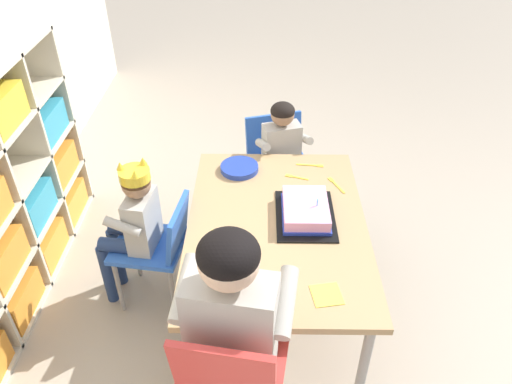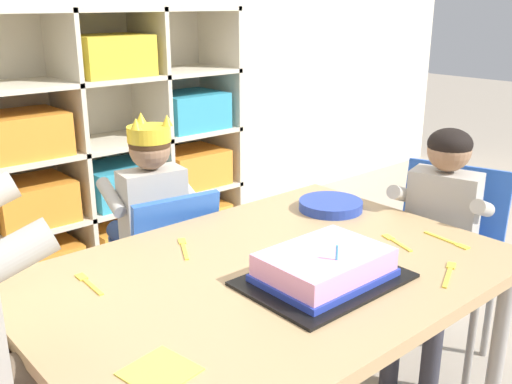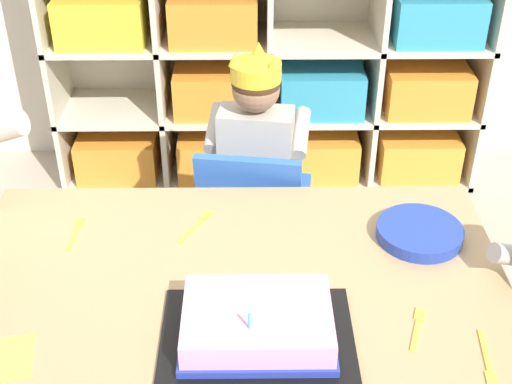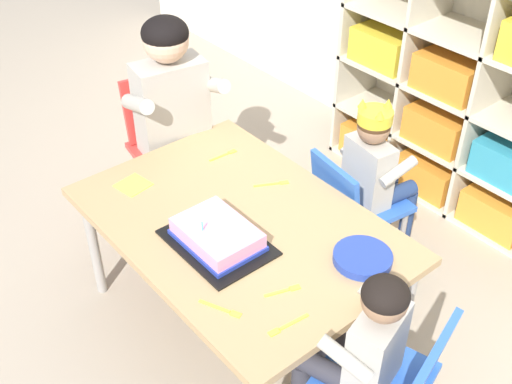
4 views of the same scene
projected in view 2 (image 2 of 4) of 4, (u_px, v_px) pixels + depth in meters
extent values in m
cube|color=beige|center=(55.00, 142.00, 2.60)|extent=(1.63, 0.01, 1.15)
cube|color=beige|center=(71.00, 149.00, 2.49)|extent=(0.02, 0.34, 1.15)
cube|color=beige|center=(153.00, 135.00, 2.74)|extent=(0.02, 0.34, 1.15)
cube|color=beige|center=(220.00, 124.00, 2.99)|extent=(0.02, 0.34, 1.15)
cube|color=beige|center=(84.00, 269.00, 2.66)|extent=(1.63, 0.34, 0.02)
cube|color=beige|center=(78.00, 211.00, 2.57)|extent=(1.63, 0.34, 0.02)
cube|color=beige|center=(71.00, 149.00, 2.49)|extent=(1.63, 0.34, 0.02)
cube|color=beige|center=(64.00, 82.00, 2.40)|extent=(1.63, 0.34, 0.02)
cube|color=beige|center=(57.00, 10.00, 2.31)|extent=(1.63, 0.34, 0.02)
cube|color=orange|center=(39.00, 264.00, 2.49)|extent=(0.31, 0.27, 0.17)
cube|color=orange|center=(123.00, 240.00, 2.74)|extent=(0.31, 0.27, 0.17)
cube|color=orange|center=(193.00, 220.00, 3.00)|extent=(0.31, 0.27, 0.17)
cube|color=orange|center=(31.00, 201.00, 2.41)|extent=(0.31, 0.27, 0.17)
cube|color=teal|center=(119.00, 183.00, 2.66)|extent=(0.31, 0.27, 0.17)
cube|color=orange|center=(191.00, 167.00, 2.91)|extent=(0.31, 0.27, 0.17)
cube|color=orange|center=(23.00, 134.00, 2.32)|extent=(0.31, 0.27, 0.17)
cube|color=teal|center=(189.00, 110.00, 2.82)|extent=(0.31, 0.27, 0.17)
cube|color=yellow|center=(109.00, 55.00, 2.48)|extent=(0.31, 0.27, 0.17)
cube|color=tan|center=(270.00, 274.00, 1.44)|extent=(1.19, 0.82, 0.03)
cylinder|color=#9E9993|center=(498.00, 351.00, 1.61)|extent=(0.04, 0.04, 0.52)
cylinder|color=#9E9993|center=(313.00, 267.00, 2.11)|extent=(0.04, 0.04, 0.52)
cube|color=blue|center=(158.00, 256.00, 1.98)|extent=(0.35, 0.38, 0.03)
cube|color=blue|center=(176.00, 234.00, 1.81)|extent=(0.29, 0.10, 0.25)
cylinder|color=gray|center=(176.00, 280.00, 2.21)|extent=(0.02, 0.02, 0.34)
cylinder|color=gray|center=(112.00, 297.00, 2.08)|extent=(0.02, 0.02, 0.34)
cylinder|color=gray|center=(211.00, 311.00, 1.99)|extent=(0.02, 0.02, 0.34)
cylinder|color=gray|center=(142.00, 332.00, 1.86)|extent=(0.02, 0.02, 0.34)
cube|color=#B2ADA3|center=(153.00, 212.00, 1.94)|extent=(0.22, 0.14, 0.29)
sphere|color=#997051|center=(150.00, 149.00, 1.87)|extent=(0.13, 0.13, 0.13)
ellipsoid|color=#472D19|center=(149.00, 143.00, 1.86)|extent=(0.14, 0.14, 0.10)
cylinder|color=yellow|center=(149.00, 134.00, 1.85)|extent=(0.14, 0.14, 0.05)
cone|color=yellow|center=(141.00, 118.00, 1.89)|extent=(0.04, 0.04, 0.04)
cone|color=yellow|center=(167.00, 120.00, 1.85)|extent=(0.04, 0.04, 0.04)
cone|color=yellow|center=(136.00, 124.00, 1.79)|extent=(0.04, 0.04, 0.04)
cylinder|color=navy|center=(160.00, 231.00, 2.09)|extent=(0.10, 0.22, 0.07)
cylinder|color=navy|center=(126.00, 239.00, 2.03)|extent=(0.10, 0.22, 0.07)
cylinder|color=navy|center=(151.00, 273.00, 2.24)|extent=(0.06, 0.06, 0.36)
cylinder|color=navy|center=(120.00, 282.00, 2.17)|extent=(0.06, 0.06, 0.36)
cylinder|color=#B2ADA3|center=(181.00, 185.00, 2.02)|extent=(0.07, 0.18, 0.10)
cylinder|color=#B2ADA3|center=(111.00, 197.00, 1.89)|extent=(0.07, 0.18, 0.10)
cylinder|color=brown|center=(47.00, 369.00, 1.16)|extent=(0.31, 0.15, 0.10)
cylinder|color=brown|center=(28.00, 328.00, 1.30)|extent=(0.31, 0.15, 0.10)
cube|color=blue|center=(438.00, 261.00, 1.90)|extent=(0.41, 0.45, 0.03)
cube|color=blue|center=(455.00, 205.00, 1.97)|extent=(0.16, 0.35, 0.27)
cylinder|color=gray|center=(374.00, 317.00, 1.94)|extent=(0.02, 0.02, 0.36)
cylinder|color=gray|center=(470.00, 345.00, 1.78)|extent=(0.02, 0.02, 0.36)
cylinder|color=gray|center=(400.00, 286.00, 2.14)|extent=(0.02, 0.02, 0.36)
cylinder|color=gray|center=(489.00, 309.00, 1.98)|extent=(0.02, 0.02, 0.36)
cube|color=#B2ADA3|center=(442.00, 216.00, 1.85)|extent=(0.17, 0.23, 0.29)
sphere|color=#997051|center=(449.00, 150.00, 1.78)|extent=(0.13, 0.13, 0.13)
ellipsoid|color=black|center=(450.00, 144.00, 1.78)|extent=(0.14, 0.14, 0.10)
cylinder|color=#33333D|center=(409.00, 257.00, 1.84)|extent=(0.22, 0.13, 0.07)
cylinder|color=#33333D|center=(449.00, 267.00, 1.77)|extent=(0.22, 0.13, 0.07)
cylinder|color=#33333D|center=(392.00, 333.00, 1.82)|extent=(0.06, 0.06, 0.38)
cylinder|color=#33333D|center=(432.00, 345.00, 1.76)|extent=(0.06, 0.06, 0.38)
cylinder|color=#B2ADA3|center=(401.00, 194.00, 1.86)|extent=(0.18, 0.09, 0.10)
cylinder|color=#B2ADA3|center=(483.00, 208.00, 1.73)|extent=(0.18, 0.09, 0.10)
cube|color=black|center=(324.00, 279.00, 1.37)|extent=(0.38, 0.27, 0.01)
cube|color=#EF9EC6|center=(324.00, 265.00, 1.36)|extent=(0.29, 0.21, 0.07)
cube|color=#283DB2|center=(324.00, 275.00, 1.37)|extent=(0.30, 0.22, 0.02)
cylinder|color=#4CB2E5|center=(337.00, 252.00, 1.30)|extent=(0.01, 0.01, 0.04)
cylinder|color=#233DA3|center=(331.00, 205.00, 1.83)|extent=(0.20, 0.20, 0.03)
cube|color=#F4DB4C|center=(160.00, 372.00, 1.03)|extent=(0.13, 0.13, 0.00)
cube|color=yellow|center=(440.00, 238.00, 1.62)|extent=(0.02, 0.11, 0.00)
cube|color=yellow|center=(463.00, 247.00, 1.56)|extent=(0.02, 0.04, 0.00)
cube|color=yellow|center=(185.00, 252.00, 1.53)|extent=(0.06, 0.10, 0.00)
cube|color=yellow|center=(182.00, 241.00, 1.59)|extent=(0.03, 0.04, 0.00)
cube|color=yellow|center=(447.00, 278.00, 1.38)|extent=(0.10, 0.05, 0.00)
cube|color=yellow|center=(451.00, 266.00, 1.45)|extent=(0.04, 0.03, 0.00)
cube|color=yellow|center=(93.00, 287.00, 1.34)|extent=(0.01, 0.09, 0.00)
cube|color=yellow|center=(81.00, 277.00, 1.39)|extent=(0.02, 0.04, 0.00)
cube|color=yellow|center=(401.00, 245.00, 1.57)|extent=(0.04, 0.08, 0.00)
cube|color=yellow|center=(388.00, 237.00, 1.62)|extent=(0.03, 0.04, 0.00)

